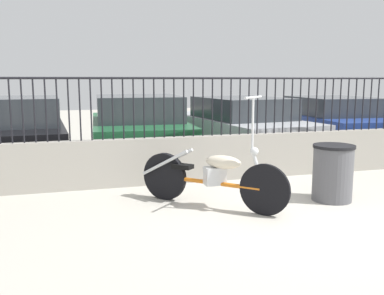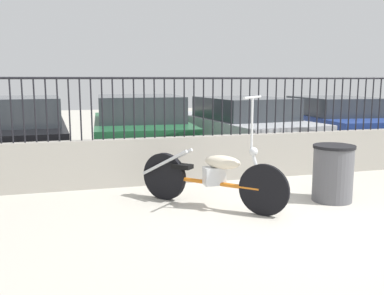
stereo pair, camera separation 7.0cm
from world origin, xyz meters
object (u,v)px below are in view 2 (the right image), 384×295
(car_silver, at_px, (240,124))
(car_blue, at_px, (331,121))
(car_green, at_px, (139,127))
(car_black, at_px, (20,130))
(trash_bin, at_px, (333,173))
(motorcycle_orange, at_px, (205,175))

(car_silver, height_order, car_blue, car_silver)
(car_green, bearing_deg, car_black, 93.50)
(car_silver, xyz_separation_m, car_blue, (2.49, 0.07, -0.01))
(car_black, bearing_deg, car_green, -93.05)
(car_green, height_order, car_blue, car_green)
(trash_bin, xyz_separation_m, car_black, (-4.55, 4.11, 0.28))
(motorcycle_orange, bearing_deg, trash_bin, 37.92)
(car_black, relative_size, car_silver, 0.89)
(trash_bin, bearing_deg, car_silver, 86.04)
(motorcycle_orange, relative_size, car_blue, 0.36)
(car_silver, bearing_deg, car_black, 84.48)
(car_black, relative_size, car_green, 0.96)
(motorcycle_orange, height_order, car_green, motorcycle_orange)
(car_blue, bearing_deg, car_silver, 95.43)
(trash_bin, bearing_deg, motorcycle_orange, 172.20)
(motorcycle_orange, relative_size, car_silver, 0.34)
(trash_bin, distance_m, car_black, 6.14)
(car_green, bearing_deg, motorcycle_orange, -172.06)
(motorcycle_orange, bearing_deg, car_silver, 107.67)
(car_green, xyz_separation_m, car_blue, (4.90, 0.15, -0.03))
(motorcycle_orange, distance_m, car_blue, 6.11)
(trash_bin, height_order, car_green, car_green)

